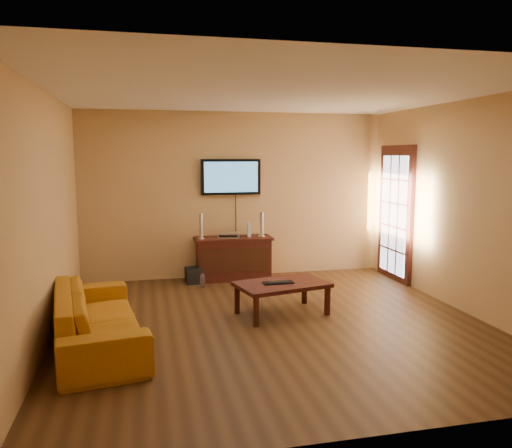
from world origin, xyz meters
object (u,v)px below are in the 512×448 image
object	(u,v)px
game_console	(249,229)
subwoofer	(194,275)
television	(231,177)
speaker_left	(201,227)
keyboard	(278,282)
av_receiver	(229,235)
bottle	(202,281)
sofa	(97,308)
coffee_table	(282,286)
media_console	(233,258)
speaker_right	(262,225)

from	to	relation	value
game_console	subwoofer	xyz separation A→B (m)	(-0.92, -0.15, -0.68)
television	speaker_left	xyz separation A→B (m)	(-0.53, -0.23, -0.78)
television	keyboard	distance (m)	2.48
av_receiver	subwoofer	bearing A→B (deg)	-152.24
bottle	sofa	bearing A→B (deg)	-122.58
coffee_table	sofa	world-z (taller)	sofa
media_console	keyboard	size ratio (longest dim) A/B	3.28
media_console	game_console	world-z (taller)	game_console
sofa	speaker_right	size ratio (longest dim) A/B	5.35
sofa	bottle	xyz separation A→B (m)	(1.35, 2.11, -0.31)
television	sofa	bearing A→B (deg)	-125.03
subwoofer	sofa	bearing A→B (deg)	-123.92
sofa	subwoofer	world-z (taller)	sofa
media_console	subwoofer	xyz separation A→B (m)	(-0.66, -0.12, -0.22)
game_console	keyboard	distance (m)	2.01
television	coffee_table	size ratio (longest dim) A/B	0.79
game_console	media_console	bearing A→B (deg)	-169.29
av_receiver	keyboard	bearing A→B (deg)	-66.23
speaker_right	coffee_table	bearing A→B (deg)	-95.66
subwoofer	bottle	size ratio (longest dim) A/B	1.13
sofa	subwoofer	xyz separation A→B (m)	(1.25, 2.40, -0.29)
keyboard	sofa	bearing A→B (deg)	-164.90
speaker_left	subwoofer	distance (m)	0.77
av_receiver	game_console	xyz separation A→B (m)	(0.33, 0.02, 0.08)
speaker_left	bottle	size ratio (longest dim) A/B	1.85
speaker_left	game_console	world-z (taller)	speaker_left
sofa	speaker_left	distance (m)	2.88
bottle	subwoofer	bearing A→B (deg)	109.60
speaker_right	game_console	xyz separation A→B (m)	(-0.20, 0.05, -0.07)
media_console	game_console	size ratio (longest dim) A/B	5.40
sofa	keyboard	distance (m)	2.20
television	subwoofer	size ratio (longest dim) A/B	3.92
subwoofer	bottle	xyz separation A→B (m)	(0.10, -0.29, -0.02)
sofa	subwoofer	size ratio (longest dim) A/B	8.43
game_console	television	bearing A→B (deg)	151.92
keyboard	television	bearing A→B (deg)	95.93
media_console	av_receiver	size ratio (longest dim) A/B	3.62
speaker_left	television	bearing A→B (deg)	23.82
bottle	game_console	bearing A→B (deg)	28.08
sofa	speaker_right	xyz separation A→B (m)	(2.37, 2.50, 0.46)
speaker_left	av_receiver	world-z (taller)	speaker_left
speaker_right	av_receiver	distance (m)	0.56
speaker_right	bottle	distance (m)	1.34
keyboard	speaker_left	bearing A→B (deg)	111.38
speaker_left	coffee_table	bearing A→B (deg)	-67.04
speaker_left	keyboard	xyz separation A→B (m)	(0.75, -1.91, -0.46)
speaker_left	bottle	world-z (taller)	speaker_left
television	keyboard	size ratio (longest dim) A/B	2.58
game_console	keyboard	bearing A→B (deg)	-86.45
media_console	television	bearing A→B (deg)	90.00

